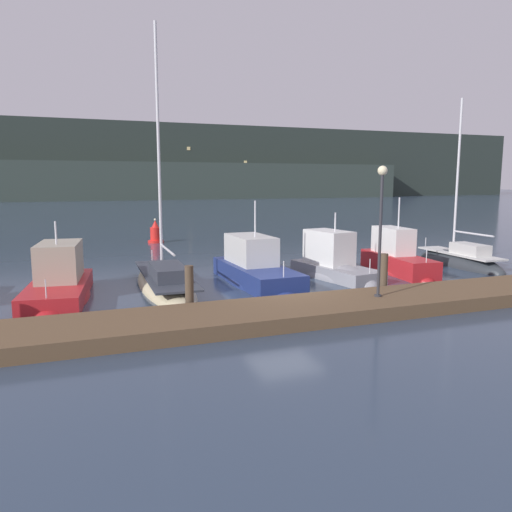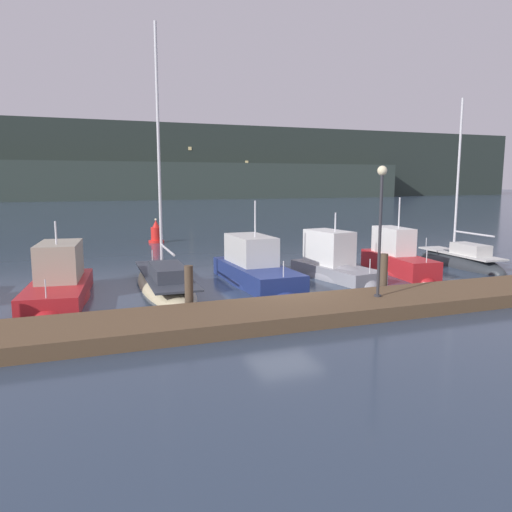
# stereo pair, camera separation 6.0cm
# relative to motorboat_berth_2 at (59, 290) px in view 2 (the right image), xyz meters

# --- Properties ---
(ground_plane) EXTENTS (400.00, 400.00, 0.00)m
(ground_plane) POSITION_rel_motorboat_berth_2_xyz_m (7.73, -3.08, -0.33)
(ground_plane) COLOR #2D3D51
(dock) EXTENTS (30.36, 2.80, 0.45)m
(dock) POSITION_rel_motorboat_berth_2_xyz_m (7.73, -5.51, -0.11)
(dock) COLOR brown
(dock) RESTS_ON ground
(mooring_pile_1) EXTENTS (0.28, 0.28, 1.61)m
(mooring_pile_1) POSITION_rel_motorboat_berth_2_xyz_m (4.00, -3.86, 0.47)
(mooring_pile_1) COLOR #4C3D2D
(mooring_pile_1) RESTS_ON ground
(mooring_pile_2) EXTENTS (0.28, 0.28, 1.62)m
(mooring_pile_2) POSITION_rel_motorboat_berth_2_xyz_m (11.46, -3.86, 0.48)
(mooring_pile_2) COLOR #4C3D2D
(mooring_pile_2) RESTS_ON ground
(motorboat_berth_2) EXTENTS (2.87, 6.35, 3.50)m
(motorboat_berth_2) POSITION_rel_motorboat_berth_2_xyz_m (0.00, 0.00, 0.00)
(motorboat_berth_2) COLOR red
(motorboat_berth_2) RESTS_ON ground
(sailboat_berth_3) EXTENTS (2.26, 8.54, 11.08)m
(sailboat_berth_3) POSITION_rel_motorboat_berth_2_xyz_m (4.02, 0.59, -0.21)
(sailboat_berth_3) COLOR beige
(sailboat_berth_3) RESTS_ON ground
(motorboat_berth_4) EXTENTS (2.30, 6.60, 4.00)m
(motorboat_berth_4) POSITION_rel_motorboat_berth_2_xyz_m (7.81, 0.19, 0.04)
(motorboat_berth_4) COLOR navy
(motorboat_berth_4) RESTS_ON ground
(motorboat_berth_5) EXTENTS (2.64, 5.52, 3.60)m
(motorboat_berth_5) POSITION_rel_motorboat_berth_2_xyz_m (11.56, 0.06, -0.01)
(motorboat_berth_5) COLOR gray
(motorboat_berth_5) RESTS_ON ground
(motorboat_berth_6) EXTENTS (2.11, 5.51, 4.01)m
(motorboat_berth_6) POSITION_rel_motorboat_berth_2_xyz_m (14.97, 0.10, 0.10)
(motorboat_berth_6) COLOR red
(motorboat_berth_6) RESTS_ON ground
(sailboat_berth_7) EXTENTS (1.94, 6.20, 9.15)m
(sailboat_berth_7) POSITION_rel_motorboat_berth_2_xyz_m (19.15, 0.52, -0.22)
(sailboat_berth_7) COLOR #2D3338
(sailboat_berth_7) RESTS_ON ground
(channel_buoy) EXTENTS (1.08, 1.08, 1.71)m
(channel_buoy) POSITION_rel_motorboat_berth_2_xyz_m (6.15, 15.76, 0.28)
(channel_buoy) COLOR red
(channel_buoy) RESTS_ON ground
(dock_lamppost) EXTENTS (0.32, 0.32, 4.35)m
(dock_lamppost) POSITION_rel_motorboat_berth_2_xyz_m (10.11, -5.47, 3.00)
(dock_lamppost) COLOR #2D2D33
(dock_lamppost) RESTS_ON dock
(hillside_backdrop) EXTENTS (240.00, 23.00, 18.01)m
(hillside_backdrop) POSITION_rel_motorboat_berth_2_xyz_m (8.17, 107.40, 7.96)
(hillside_backdrop) COLOR #28332D
(hillside_backdrop) RESTS_ON ground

